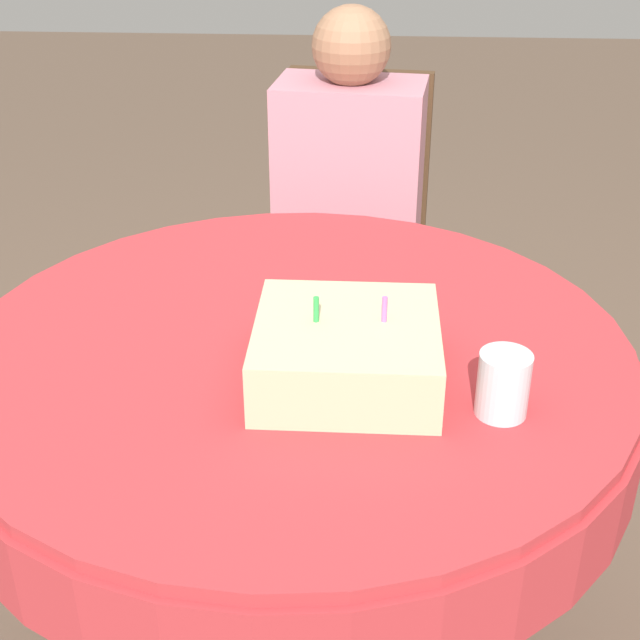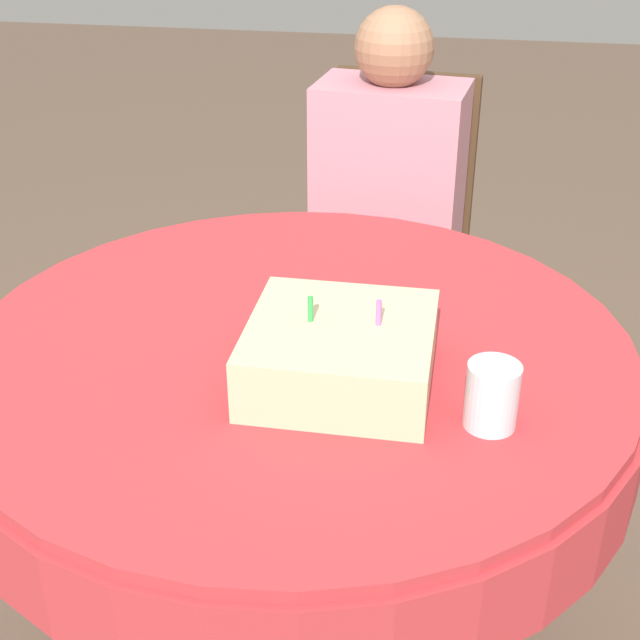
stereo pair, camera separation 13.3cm
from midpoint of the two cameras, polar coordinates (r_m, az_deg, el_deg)
name	(u,v)px [view 2 (the right image)]	position (r m, az deg, el deg)	size (l,w,h in m)	color
dining_table	(298,387)	(1.44, 1.20, -4.42)	(1.07, 1.07, 0.75)	#BC3338
chair	(392,256)	(2.24, 6.31, 4.06)	(0.43, 0.43, 0.94)	#4C331E
person	(385,210)	(2.09, 6.04, 6.99)	(0.35, 0.32, 1.12)	#9E7051
birthday_cake	(340,353)	(1.27, 4.32, -2.21)	(0.26, 0.26, 0.13)	beige
drinking_glass	(492,396)	(1.21, 14.07, -4.81)	(0.07, 0.07, 0.09)	silver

